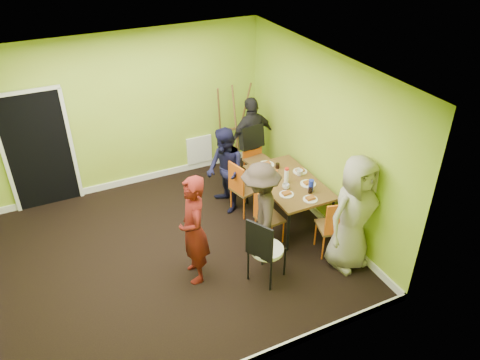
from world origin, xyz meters
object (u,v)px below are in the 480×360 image
object	(u,v)px
easel	(233,128)
orange_bottle	(277,173)
chair_back_end	(253,143)
person_back_end	(252,138)
thermos	(286,176)
person_left_far	(225,171)
person_standing	(194,230)
dining_table	(288,184)
person_left_near	(260,211)
chair_front_end	(334,225)
chair_left_far	(241,186)
chair_left_near	(266,215)
person_front_end	(354,214)
chair_bentwood	(264,248)
blue_bottle	(311,186)

from	to	relation	value
easel	orange_bottle	xyz separation A→B (m)	(-0.01, -1.72, -0.06)
chair_back_end	person_back_end	distance (m)	0.17
thermos	person_left_far	world-z (taller)	person_left_far
thermos	person_standing	world-z (taller)	person_standing
chair_back_end	orange_bottle	bearing A→B (deg)	75.22
dining_table	person_back_end	xyz separation A→B (m)	(0.11, 1.51, 0.10)
chair_back_end	person_left_near	size ratio (longest dim) A/B	0.73
dining_table	person_back_end	world-z (taller)	person_back_end
person_left_near	thermos	bearing A→B (deg)	149.37
chair_front_end	person_left_far	xyz separation A→B (m)	(-0.94, 1.79, 0.19)
person_back_end	chair_left_far	bearing A→B (deg)	46.66
chair_left_near	chair_back_end	xyz separation A→B (m)	(0.65, 1.71, 0.28)
chair_front_end	thermos	world-z (taller)	thermos
orange_bottle	person_back_end	bearing A→B (deg)	81.37
chair_back_end	orange_bottle	world-z (taller)	chair_back_end
person_standing	chair_left_far	bearing A→B (deg)	138.79
person_left_far	person_left_near	distance (m)	1.29
dining_table	person_front_end	bearing A→B (deg)	-78.48
person_front_end	thermos	bearing A→B (deg)	96.77
chair_left_near	easel	size ratio (longest dim) A/B	0.51
chair_left_far	person_back_end	bearing A→B (deg)	131.45
chair_left_far	thermos	world-z (taller)	thermos
person_left_far	person_front_end	bearing A→B (deg)	26.21
thermos	person_back_end	distance (m)	1.55
thermos	orange_bottle	bearing A→B (deg)	95.39
thermos	person_front_end	distance (m)	1.32
chair_left_near	orange_bottle	xyz separation A→B (m)	(0.51, 0.60, 0.29)
person_left_far	person_left_near	size ratio (longest dim) A/B	0.97
chair_left_far	person_left_far	world-z (taller)	person_left_far
easel	person_standing	world-z (taller)	easel
chair_left_near	chair_bentwood	xyz separation A→B (m)	(-0.42, -0.74, 0.08)
thermos	blue_bottle	xyz separation A→B (m)	(0.22, -0.37, -0.02)
easel	person_left_far	world-z (taller)	easel
chair_front_end	chair_bentwood	bearing A→B (deg)	-163.07
chair_left_far	chair_bentwood	world-z (taller)	chair_bentwood
person_standing	chair_left_near	bearing A→B (deg)	108.62
person_standing	person_left_far	size ratio (longest dim) A/B	1.10
chair_left_far	easel	world-z (taller)	easel
chair_left_far	easel	size ratio (longest dim) A/B	0.56
blue_bottle	person_front_end	xyz separation A→B (m)	(0.11, -0.91, 0.04)
orange_bottle	person_front_end	xyz separation A→B (m)	(0.35, -1.54, 0.09)
chair_left_far	person_left_far	xyz separation A→B (m)	(-0.18, 0.25, 0.20)
thermos	orange_bottle	distance (m)	0.27
orange_bottle	person_front_end	size ratio (longest dim) A/B	0.05
chair_bentwood	easel	xyz separation A→B (m)	(0.94, 3.06, 0.27)
chair_left_near	person_standing	bearing A→B (deg)	-82.91
chair_bentwood	orange_bottle	distance (m)	1.64
dining_table	easel	world-z (taller)	easel
chair_back_end	orange_bottle	size ratio (longest dim) A/B	12.64
chair_left_near	person_back_end	bearing A→B (deg)	155.15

